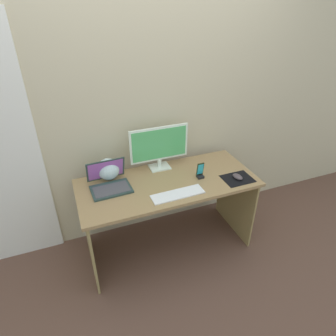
# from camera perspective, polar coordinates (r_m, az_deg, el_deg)

# --- Properties ---
(ground_plane) EXTENTS (8.00, 8.00, 0.00)m
(ground_plane) POSITION_cam_1_polar(r_m,az_deg,el_deg) (2.92, -0.05, -14.59)
(ground_plane) COLOR brown
(wall_back) EXTENTS (6.00, 0.04, 2.50)m
(wall_back) POSITION_cam_1_polar(r_m,az_deg,el_deg) (2.58, -3.56, 12.05)
(wall_back) COLOR #C3B798
(wall_back) RESTS_ON ground_plane
(desk) EXTENTS (1.49, 0.65, 0.72)m
(desk) POSITION_cam_1_polar(r_m,az_deg,el_deg) (2.54, -0.05, -5.38)
(desk) COLOR #9C7B51
(desk) RESTS_ON ground_plane
(monitor) EXTENTS (0.52, 0.14, 0.39)m
(monitor) POSITION_cam_1_polar(r_m,az_deg,el_deg) (2.55, -1.72, 4.26)
(monitor) COLOR white
(monitor) RESTS_ON desk
(laptop) EXTENTS (0.33, 0.30, 0.22)m
(laptop) POSITION_cam_1_polar(r_m,az_deg,el_deg) (2.41, -11.32, -2.80)
(laptop) COLOR #293D3B
(laptop) RESTS_ON desk
(fishbowl) EXTENTS (0.19, 0.19, 0.19)m
(fishbowl) POSITION_cam_1_polar(r_m,az_deg,el_deg) (2.50, -11.52, -0.24)
(fishbowl) COLOR silver
(fishbowl) RESTS_ON desk
(keyboard_external) EXTENTS (0.43, 0.13, 0.01)m
(keyboard_external) POSITION_cam_1_polar(r_m,az_deg,el_deg) (2.30, 1.91, -5.11)
(keyboard_external) COLOR white
(keyboard_external) RESTS_ON desk
(mousepad) EXTENTS (0.25, 0.20, 0.00)m
(mousepad) POSITION_cam_1_polar(r_m,az_deg,el_deg) (2.56, 13.35, -2.03)
(mousepad) COLOR black
(mousepad) RESTS_ON desk
(mouse) EXTENTS (0.08, 0.11, 0.04)m
(mouse) POSITION_cam_1_polar(r_m,az_deg,el_deg) (2.55, 13.36, -1.65)
(mouse) COLOR #4C4146
(mouse) RESTS_ON mousepad
(phone_in_dock) EXTENTS (0.06, 0.05, 0.14)m
(phone_in_dock) POSITION_cam_1_polar(r_m,az_deg,el_deg) (2.50, 6.27, -0.86)
(phone_in_dock) COLOR black
(phone_in_dock) RESTS_ON desk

